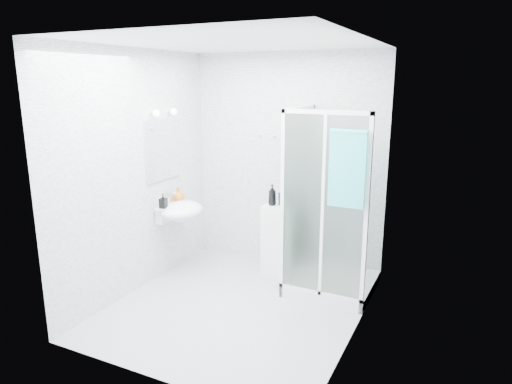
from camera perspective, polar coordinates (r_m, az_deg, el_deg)
The scene contains 12 objects.
room at distance 4.39m, azimuth -2.58°, elevation 0.99°, with size 2.40×2.60×2.60m.
shower_enclosure at distance 5.07m, azimuth 8.45°, elevation -7.45°, with size 0.90×0.95×2.00m.
wall_basin at distance 5.39m, azimuth -9.50°, elevation -2.29°, with size 0.46×0.56×0.35m.
mirror at distance 5.36m, azimuth -11.55°, elevation 5.23°, with size 0.02×0.60×0.70m, color white.
vanity_lights at distance 5.29m, azimuth -11.33°, elevation 9.71°, with size 0.10×0.40×0.08m.
wall_hooks at distance 5.55m, azimuth 1.29°, elevation 7.04°, with size 0.23×0.06×0.03m.
storage_cabinet at distance 5.52m, azimuth 2.97°, elevation -5.85°, with size 0.36×0.38×0.84m.
hand_towel at distance 4.33m, azimuth 11.34°, elevation 3.07°, with size 0.35×0.05×0.74m.
shampoo_bottle_a at distance 5.35m, azimuth 2.04°, elevation -0.36°, with size 0.10×0.10×0.25m, color black.
shampoo_bottle_b at distance 5.37m, azimuth 3.53°, elevation -0.45°, with size 0.10×0.10×0.23m, color #0B1A46.
soap_dispenser_orange at distance 5.51m, azimuth -9.68°, elevation -0.28°, with size 0.14×0.14×0.18m, color #AF6014.
soap_dispenser_black at distance 5.25m, azimuth -11.53°, elevation -1.11°, with size 0.07×0.08×0.17m, color black.
Camera 1 is at (2.04, -3.76, 2.27)m, focal length 32.00 mm.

